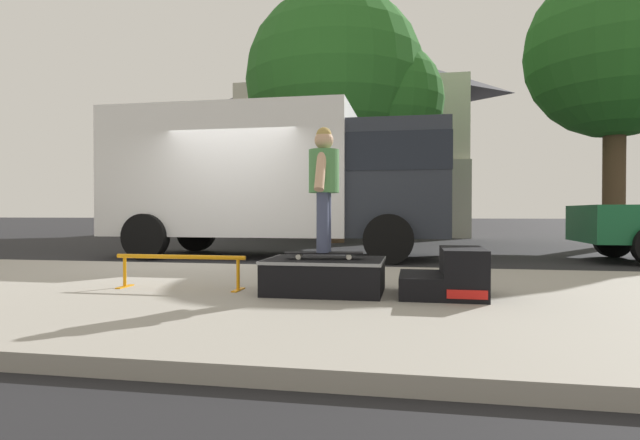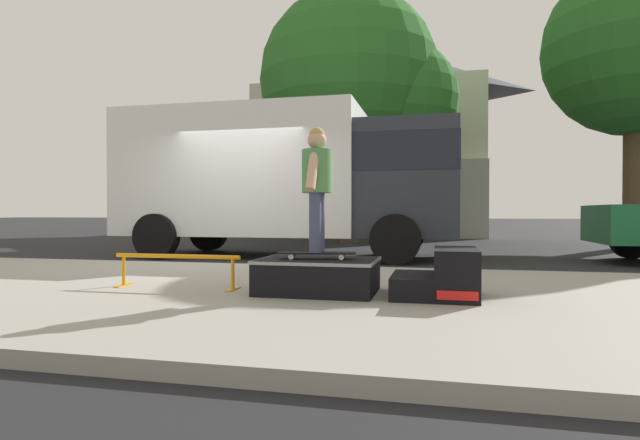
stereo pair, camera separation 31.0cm
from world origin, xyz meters
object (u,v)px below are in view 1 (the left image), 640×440
Objects in this scene: skateboard at (324,253)px; street_tree_neighbour at (346,85)px; skate_box at (325,274)px; box_truck at (279,175)px; street_tree_main at (626,56)px; skater_kid at (324,179)px; kicker_ramp at (449,276)px; grind_rail at (180,263)px.

street_tree_neighbour reaches higher than skateboard.
box_truck reaches higher than skate_box.
street_tree_neighbour is (-7.58, 0.59, -0.30)m from street_tree_main.
skater_kid is at bearing -83.74° from street_tree_neighbour.
box_truck is at bearing 109.61° from skateboard.
street_tree_main is (6.45, 9.75, 4.57)m from skateboard.
box_truck is (-1.87, 5.24, 0.44)m from skater_kid.
kicker_ramp is at bearing 0.18° from skater_kid.
skateboard is 0.64× the size of skater_kid.
skate_box is 1.21m from kicker_ramp.
skateboard is 0.75m from skater_kid.
skate_box is at bearing 0.89° from grind_rail.
street_tree_neighbour reaches higher than box_truck.
kicker_ramp is 1.24m from skateboard.
street_tree_main is at bearing 56.57° from skate_box.
box_truck is 0.92× the size of street_tree_main.
street_tree_main reaches higher than skate_box.
street_tree_neighbour is (-1.15, 10.34, 4.48)m from skate_box.
box_truck is at bearing 93.61° from grind_rail.
street_tree_neighbour is (0.73, 5.10, 3.09)m from box_truck.
street_tree_neighbour reaches higher than skate_box.
skater_kid is at bearing -160.15° from skate_box.
skater_kid reaches higher than kicker_ramp.
kicker_ramp is (1.21, -0.00, 0.01)m from skate_box.
grind_rail is (-2.76, -0.02, 0.08)m from kicker_ramp.
skate_box is at bearing 19.85° from skater_kid.
kicker_ramp is 0.56× the size of grind_rail.
skater_kid is 0.18× the size of box_truck.
skate_box is 0.21m from skateboard.
grind_rail is 1.77m from skater_kid.
skater_kid is at bearing -70.39° from box_truck.
skate_box is 1.46× the size of skateboard.
grind_rail is 11.27m from street_tree_neighbour.
grind_rail is 0.19× the size of street_tree_main.
grind_rail is 0.21× the size of box_truck.
box_truck is 6.01m from street_tree_neighbour.
skater_kid is at bearing 0.74° from grind_rail.
skater_kid is 5.58m from box_truck.
grind_rail reaches higher than skate_box.
street_tree_main reaches higher than grind_rail.
kicker_ramp is 0.11× the size of street_tree_main.
skater_kid is (-0.01, -0.00, 0.96)m from skate_box.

